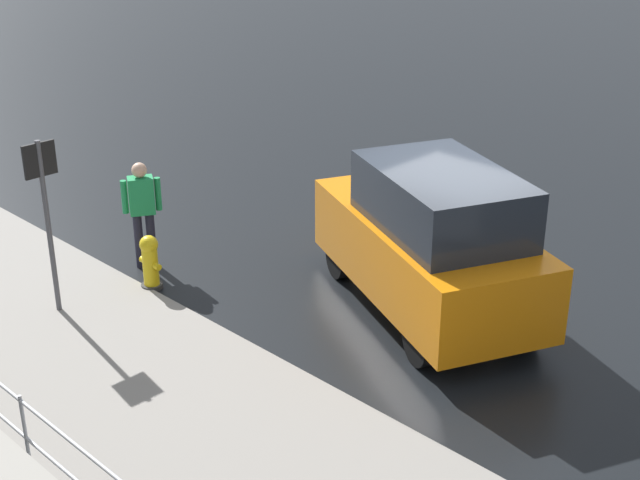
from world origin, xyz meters
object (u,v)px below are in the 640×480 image
Objects in this scene: fire_hydrant at (150,262)px; pedestrian at (142,206)px; moving_hatchback at (431,240)px; sign_post at (45,202)px.

fire_hydrant is 0.50× the size of pedestrian.
pedestrian reaches higher than fire_hydrant.
moving_hatchback is at bearing -154.35° from pedestrian.
fire_hydrant is at bearing 34.87° from moving_hatchback.
fire_hydrant is at bearing 150.08° from pedestrian.
pedestrian is 1.83m from sign_post.
moving_hatchback is 5.30× the size of fire_hydrant.
sign_post is (0.29, 1.30, 1.18)m from fire_hydrant.
sign_post is at bearing 102.19° from pedestrian.
sign_post is at bearing 45.34° from moving_hatchback.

